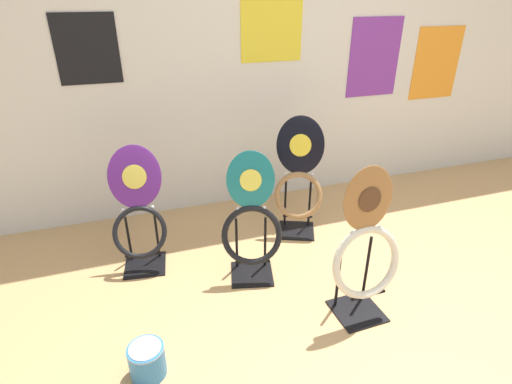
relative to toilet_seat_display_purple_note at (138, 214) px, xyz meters
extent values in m
plane|color=tan|center=(1.39, -1.45, -0.40)|extent=(14.00, 14.00, 0.00)
cube|color=silver|center=(1.39, 0.75, 0.90)|extent=(8.00, 0.06, 2.60)
cube|color=orange|center=(2.89, 0.72, 0.73)|extent=(0.51, 0.01, 0.66)
cube|color=yellow|center=(1.21, 0.72, 1.16)|extent=(0.51, 0.01, 0.67)
cube|color=black|center=(-0.18, 0.72, 0.97)|extent=(0.43, 0.01, 0.48)
cube|color=purple|center=(2.19, 0.72, 0.81)|extent=(0.51, 0.01, 0.67)
cube|color=black|center=(-0.01, -0.04, -0.40)|extent=(0.32, 0.32, 0.01)
cylinder|color=black|center=(-0.09, 0.06, -0.22)|extent=(0.02, 0.02, 0.35)
cylinder|color=black|center=(0.10, 0.04, -0.22)|extent=(0.02, 0.02, 0.35)
cylinder|color=black|center=(-0.02, -0.12, -0.25)|extent=(0.22, 0.05, 0.02)
torus|color=black|center=(-0.01, -0.06, -0.11)|extent=(0.38, 0.25, 0.33)
ellipsoid|color=#60237F|center=(0.01, 0.09, 0.24)|extent=(0.37, 0.21, 0.41)
ellipsoid|color=#E5CC4C|center=(0.01, 0.07, 0.24)|extent=(0.16, 0.08, 0.16)
sphere|color=silver|center=(-0.09, 0.03, 0.03)|extent=(0.02, 0.02, 0.02)
sphere|color=silver|center=(0.10, 0.00, 0.03)|extent=(0.02, 0.02, 0.02)
cube|color=black|center=(0.68, -0.38, -0.40)|extent=(0.34, 0.34, 0.01)
cylinder|color=black|center=(0.61, -0.26, -0.20)|extent=(0.02, 0.02, 0.39)
cylinder|color=black|center=(0.80, -0.31, -0.20)|extent=(0.02, 0.02, 0.39)
cylinder|color=black|center=(0.66, -0.45, -0.24)|extent=(0.22, 0.07, 0.02)
torus|color=black|center=(0.68, -0.40, -0.07)|extent=(0.43, 0.27, 0.38)
ellipsoid|color=#197075|center=(0.70, -0.30, 0.28)|extent=(0.32, 0.16, 0.37)
ellipsoid|color=#EADB4C|center=(0.70, -0.31, 0.28)|extent=(0.14, 0.07, 0.14)
sphere|color=silver|center=(0.61, -0.31, 0.10)|extent=(0.02, 0.02, 0.02)
sphere|color=silver|center=(0.77, -0.35, 0.10)|extent=(0.02, 0.02, 0.02)
cube|color=black|center=(1.19, 0.04, -0.40)|extent=(0.37, 0.37, 0.01)
cylinder|color=black|center=(1.14, 0.16, -0.17)|extent=(0.02, 0.02, 0.43)
cylinder|color=black|center=(1.32, 0.08, -0.17)|extent=(0.02, 0.02, 0.43)
cylinder|color=black|center=(1.16, -0.03, -0.22)|extent=(0.21, 0.11, 0.02)
torus|color=#9E7042|center=(1.19, 0.02, -0.06)|extent=(0.41, 0.32, 0.35)
ellipsoid|color=black|center=(1.24, 0.14, 0.30)|extent=(0.39, 0.27, 0.44)
ellipsoid|color=yellow|center=(1.23, 0.12, 0.30)|extent=(0.17, 0.11, 0.16)
sphere|color=silver|center=(1.12, 0.12, 0.08)|extent=(0.02, 0.02, 0.02)
sphere|color=silver|center=(1.31, 0.04, 0.08)|extent=(0.02, 0.02, 0.02)
cube|color=black|center=(1.18, -0.92, -0.40)|extent=(0.29, 0.29, 0.01)
cylinder|color=black|center=(1.08, -0.83, -0.17)|extent=(0.02, 0.02, 0.45)
cylinder|color=black|center=(1.27, -0.82, -0.17)|extent=(0.02, 0.02, 0.45)
cylinder|color=black|center=(1.18, -0.99, -0.21)|extent=(0.22, 0.02, 0.02)
torus|color=beige|center=(1.18, -0.94, -0.02)|extent=(0.43, 0.16, 0.43)
ellipsoid|color=#936033|center=(1.17, -0.87, 0.35)|extent=(0.31, 0.06, 0.37)
ellipsoid|color=#4C2D19|center=(1.17, -0.89, 0.36)|extent=(0.14, 0.02, 0.14)
sphere|color=silver|center=(1.09, -0.89, 0.17)|extent=(0.02, 0.02, 0.02)
sphere|color=silver|center=(1.26, -0.89, 0.17)|extent=(0.02, 0.02, 0.02)
cylinder|color=teal|center=(-0.06, -0.96, -0.31)|extent=(0.18, 0.18, 0.18)
torus|color=silver|center=(-0.06, -0.96, -0.23)|extent=(0.18, 0.18, 0.01)
cylinder|color=#B2B2B7|center=(-0.06, -0.96, -0.22)|extent=(0.16, 0.16, 0.00)
camera|label=1|loc=(0.01, -2.46, 1.34)|focal=28.00mm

